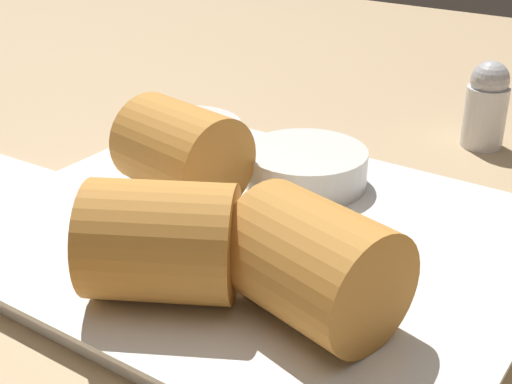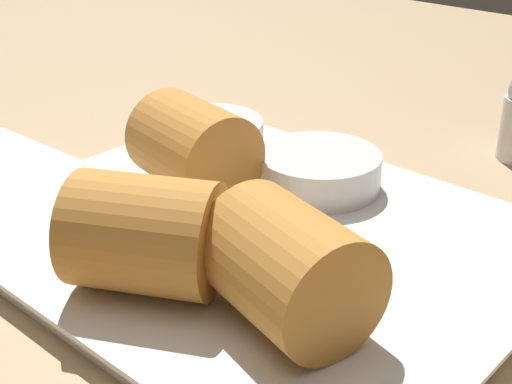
% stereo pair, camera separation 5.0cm
% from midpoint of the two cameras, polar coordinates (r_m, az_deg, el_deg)
% --- Properties ---
extents(table_surface, '(1.80, 1.40, 0.02)m').
position_cam_midpoint_polar(table_surface, '(0.45, -3.93, -4.11)').
color(table_surface, tan).
rests_on(table_surface, ground).
extents(serving_plate, '(0.32, 0.26, 0.01)m').
position_cam_midpoint_polar(serving_plate, '(0.42, -3.43, -3.92)').
color(serving_plate, white).
rests_on(serving_plate, table_surface).
extents(roll_front_left, '(0.09, 0.09, 0.06)m').
position_cam_midpoint_polar(roll_front_left, '(0.35, -12.45, -3.96)').
color(roll_front_left, '#C68438').
rests_on(roll_front_left, serving_plate).
extents(roll_front_right, '(0.09, 0.08, 0.06)m').
position_cam_midpoint_polar(roll_front_right, '(0.33, -0.18, -5.65)').
color(roll_front_right, '#C68438').
rests_on(roll_front_right, serving_plate).
extents(roll_back_left, '(0.09, 0.07, 0.06)m').
position_cam_midpoint_polar(roll_back_left, '(0.45, -9.52, 3.36)').
color(roll_back_left, '#C68438').
rests_on(roll_back_left, serving_plate).
extents(dipping_bowl_near, '(0.08, 0.08, 0.02)m').
position_cam_midpoint_polar(dipping_bowl_near, '(0.46, 0.93, 2.05)').
color(dipping_bowl_near, silver).
rests_on(dipping_bowl_near, serving_plate).
extents(dipping_bowl_far, '(0.08, 0.08, 0.02)m').
position_cam_midpoint_polar(dipping_bowl_far, '(0.51, -8.44, 4.23)').
color(dipping_bowl_far, silver).
rests_on(dipping_bowl_far, serving_plate).
extents(salt_shaker, '(0.03, 0.03, 0.07)m').
position_cam_midpoint_polar(salt_shaker, '(0.58, 15.62, 6.67)').
color(salt_shaker, silver).
rests_on(salt_shaker, table_surface).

